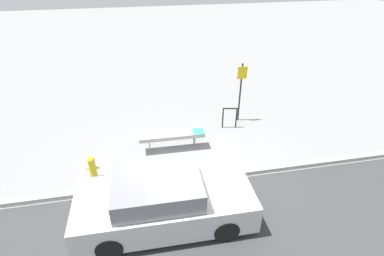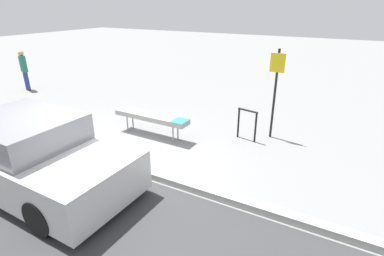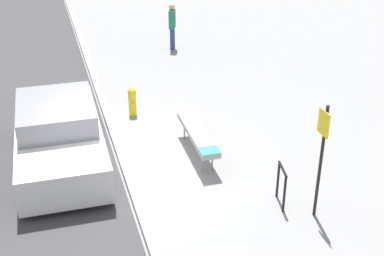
{
  "view_description": "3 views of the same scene",
  "coord_description": "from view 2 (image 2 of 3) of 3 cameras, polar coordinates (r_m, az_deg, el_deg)",
  "views": [
    {
      "loc": [
        -1.17,
        -6.54,
        5.86
      ],
      "look_at": [
        0.35,
        1.28,
        1.01
      ],
      "focal_mm": 28.0,
      "sensor_mm": 36.0,
      "label": 1
    },
    {
      "loc": [
        4.27,
        -4.22,
        3.29
      ],
      "look_at": [
        1.34,
        1.05,
        0.78
      ],
      "focal_mm": 28.0,
      "sensor_mm": 36.0,
      "label": 2
    },
    {
      "loc": [
        9.83,
        -1.41,
        6.2
      ],
      "look_at": [
        -0.1,
        1.52,
        0.78
      ],
      "focal_mm": 50.0,
      "sensor_mm": 36.0,
      "label": 3
    }
  ],
  "objects": [
    {
      "name": "pedestrian",
      "position": [
        13.96,
        -29.33,
        9.74
      ],
      "size": [
        0.41,
        0.32,
        1.59
      ],
      "rotation": [
        0.0,
        0.0,
        5.9
      ],
      "color": "navy",
      "rests_on": "ground_plane"
    },
    {
      "name": "curb",
      "position": [
        6.82,
        -14.38,
        -6.4
      ],
      "size": [
        60.0,
        0.2,
        0.13
      ],
      "color": "#A8A8A3",
      "rests_on": "ground_plane"
    },
    {
      "name": "bike_rack",
      "position": [
        7.77,
        10.45,
        1.22
      ],
      "size": [
        0.55,
        0.15,
        0.83
      ],
      "rotation": [
        0.0,
        0.0,
        -0.19
      ],
      "color": "black",
      "rests_on": "ground_plane"
    },
    {
      "name": "bench",
      "position": [
        7.93,
        -7.72,
        2.08
      ],
      "size": [
        2.15,
        0.44,
        0.61
      ],
      "rotation": [
        0.0,
        0.0,
        -0.02
      ],
      "color": "gray",
      "rests_on": "ground_plane"
    },
    {
      "name": "sign_post",
      "position": [
        7.81,
        15.6,
        7.67
      ],
      "size": [
        0.36,
        0.08,
        2.3
      ],
      "color": "black",
      "rests_on": "ground_plane"
    },
    {
      "name": "parked_car_near",
      "position": [
        6.46,
        -28.3,
        -4.55
      ],
      "size": [
        4.23,
        1.89,
        1.38
      ],
      "rotation": [
        0.0,
        0.0,
        -0.01
      ],
      "color": "black",
      "rests_on": "ground_plane"
    },
    {
      "name": "fire_hydrant",
      "position": [
        8.99,
        -24.46,
        1.82
      ],
      "size": [
        0.36,
        0.22,
        0.77
      ],
      "color": "gold",
      "rests_on": "ground_plane"
    },
    {
      "name": "ground_plane",
      "position": [
        6.85,
        -14.32,
        -6.88
      ],
      "size": [
        60.0,
        60.0,
        0.0
      ],
      "primitive_type": "plane",
      "color": "gray"
    }
  ]
}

